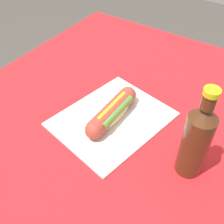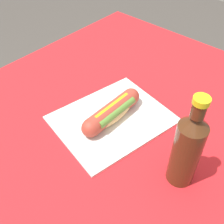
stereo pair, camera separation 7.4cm
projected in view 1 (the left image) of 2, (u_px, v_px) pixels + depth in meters
dining_table at (92, 161)px, 0.83m from camera, size 1.23×0.85×0.77m
paper_wrapper at (112, 119)px, 0.76m from camera, size 0.34×0.30×0.01m
hot_dog at (112, 112)px, 0.74m from camera, size 0.21×0.06×0.05m
soda_bottle at (196, 140)px, 0.57m from camera, size 0.06×0.06×0.24m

